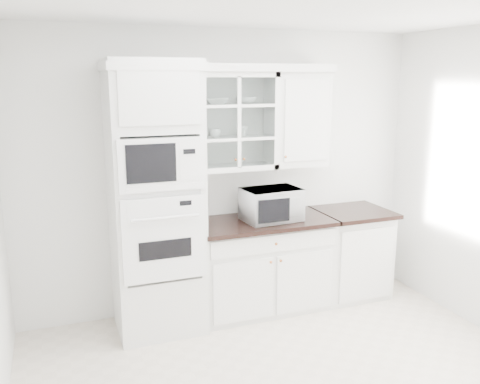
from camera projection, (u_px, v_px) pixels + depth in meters
name	position (u px, v px, depth m)	size (l,w,h in m)	color
room_shell	(283.00, 144.00, 3.66)	(4.00, 3.50, 2.70)	white
oven_column	(156.00, 200.00, 4.43)	(0.76, 0.68, 2.40)	silver
base_cabinet_run	(262.00, 264.00, 4.98)	(1.32, 0.67, 0.92)	silver
extra_base_cabinet	(350.00, 252.00, 5.32)	(0.72, 0.67, 0.92)	silver
upper_cabinet_glass	(233.00, 121.00, 4.71)	(0.80, 0.33, 0.90)	silver
upper_cabinet_solid	(298.00, 119.00, 4.94)	(0.55, 0.33, 0.90)	silver
crown_molding	(223.00, 68.00, 4.54)	(2.14, 0.38, 0.07)	white
countertop_microwave	(271.00, 204.00, 4.82)	(0.53, 0.44, 0.31)	white
bowl_a	(217.00, 101.00, 4.60)	(0.23, 0.23, 0.06)	white
bowl_b	(246.00, 100.00, 4.73)	(0.19, 0.19, 0.06)	white
cup_a	(215.00, 133.00, 4.67)	(0.10, 0.10, 0.08)	white
cup_b	(243.00, 131.00, 4.77)	(0.10, 0.10, 0.09)	white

